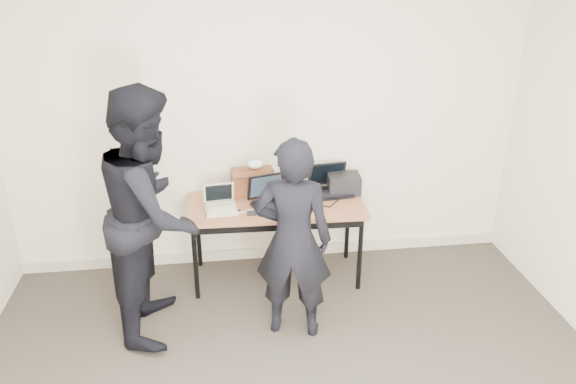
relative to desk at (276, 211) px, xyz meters
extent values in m
cube|color=beige|center=(-0.03, 0.40, 0.69)|extent=(4.50, 0.05, 2.70)
cube|color=#955A39|center=(0.00, 0.01, 0.04)|extent=(1.52, 0.69, 0.03)
cylinder|color=black|center=(-0.70, -0.23, -0.32)|extent=(0.04, 0.04, 0.68)
cylinder|color=black|center=(0.68, -0.27, -0.32)|extent=(0.04, 0.04, 0.68)
cylinder|color=black|center=(-0.68, 0.30, -0.32)|extent=(0.04, 0.04, 0.68)
cylinder|color=black|center=(0.70, 0.26, -0.32)|extent=(0.04, 0.04, 0.68)
cube|color=black|center=(-0.01, -0.27, -0.02)|extent=(1.40, 0.06, 0.06)
cube|color=#BBB295|center=(-0.46, -0.07, 0.07)|extent=(0.28, 0.24, 0.03)
cube|color=beige|center=(-0.46, -0.10, 0.09)|extent=(0.22, 0.14, 0.01)
cube|color=#BBB295|center=(-0.48, 0.05, 0.18)|extent=(0.26, 0.07, 0.18)
cube|color=black|center=(-0.48, 0.04, 0.18)|extent=(0.22, 0.05, 0.15)
cube|color=#BBB295|center=(-0.47, 0.03, 0.09)|extent=(0.23, 0.04, 0.01)
cube|color=black|center=(-0.03, -0.06, 0.07)|extent=(0.38, 0.33, 0.02)
cube|color=black|center=(-0.02, -0.08, 0.08)|extent=(0.30, 0.20, 0.01)
cube|color=black|center=(-0.07, 0.09, 0.20)|extent=(0.34, 0.16, 0.23)
cube|color=#26333F|center=(-0.07, 0.09, 0.20)|extent=(0.29, 0.13, 0.19)
cube|color=black|center=(-0.06, 0.06, 0.08)|extent=(0.29, 0.09, 0.02)
cube|color=black|center=(0.51, 0.14, 0.07)|extent=(0.36, 0.28, 0.02)
cube|color=black|center=(0.52, 0.11, 0.08)|extent=(0.29, 0.16, 0.01)
cube|color=black|center=(0.50, 0.30, 0.19)|extent=(0.35, 0.12, 0.23)
cube|color=black|center=(0.50, 0.29, 0.20)|extent=(0.30, 0.09, 0.19)
cube|color=black|center=(0.50, 0.27, 0.08)|extent=(0.31, 0.05, 0.02)
cube|color=brown|center=(-0.18, 0.23, 0.18)|extent=(0.37, 0.18, 0.24)
cube|color=brown|center=(-0.18, 0.17, 0.28)|extent=(0.36, 0.10, 0.07)
cube|color=brown|center=(-0.02, 0.24, 0.16)|extent=(0.02, 0.10, 0.02)
ellipsoid|color=white|center=(-0.15, 0.23, 0.34)|extent=(0.14, 0.11, 0.08)
cube|color=black|center=(0.63, 0.19, 0.14)|extent=(0.29, 0.25, 0.16)
cube|color=black|center=(-0.22, -0.17, 0.07)|extent=(0.07, 0.05, 0.03)
cube|color=silver|center=(-0.23, -0.09, 0.06)|extent=(0.26, 0.12, 0.01)
cube|color=black|center=(-0.42, 0.03, 0.06)|extent=(0.24, 0.24, 0.01)
cube|color=black|center=(0.52, -0.01, 0.06)|extent=(0.17, 0.21, 0.01)
cube|color=silver|center=(-0.01, -0.11, 0.06)|extent=(0.20, 0.17, 0.01)
cube|color=black|center=(0.30, -0.03, 0.06)|extent=(0.29, 0.18, 0.01)
imported|color=black|center=(0.04, -0.75, 0.12)|extent=(0.64, 0.50, 1.56)
imported|color=black|center=(-0.97, -0.51, 0.29)|extent=(0.80, 0.98, 1.90)
cube|color=beige|center=(-0.03, 0.36, -0.61)|extent=(4.50, 0.03, 0.10)
camera|label=1|loc=(-0.46, -4.28, 2.09)|focal=35.00mm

